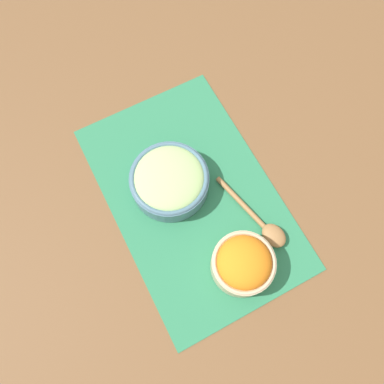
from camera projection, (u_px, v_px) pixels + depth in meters
name	position (u px, v px, depth m)	size (l,w,h in m)	color
ground_plane	(192.00, 197.00, 0.89)	(3.00, 3.00, 0.00)	brown
placemat	(192.00, 196.00, 0.89)	(0.58, 0.37, 0.00)	#2D7A51
carrot_bowl	(243.00, 263.00, 0.79)	(0.14, 0.14, 0.09)	#C6B28E
cucumber_bowl	(169.00, 180.00, 0.86)	(0.18, 0.18, 0.07)	slate
wooden_spoon	(266.00, 227.00, 0.85)	(0.22, 0.08, 0.03)	#9E7042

